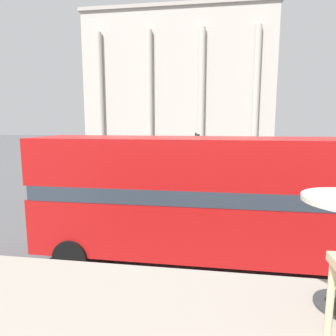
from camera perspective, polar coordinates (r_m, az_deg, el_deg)
double_decker_bus at (r=9.55m, az=8.36°, el=-5.30°), size 11.26×2.64×4.16m
plaza_building_left at (r=52.32m, az=2.53°, el=15.21°), size 28.73×16.44×21.14m
traffic_light_mid at (r=21.74m, az=5.46°, el=3.15°), size 0.42×0.24×3.90m
car_silver at (r=19.36m, az=11.97°, el=-3.20°), size 4.20×1.93×1.35m
car_maroon at (r=32.91m, az=20.22°, el=1.30°), size 4.20×1.93×1.35m
pedestrian_red at (r=33.54m, az=9.10°, el=2.31°), size 0.32×0.32×1.68m
pedestrian_olive at (r=24.51m, az=25.35°, el=-0.88°), size 0.32×0.32×1.59m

